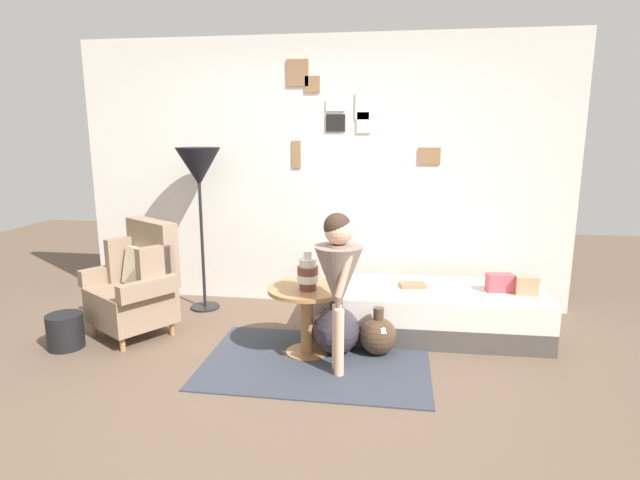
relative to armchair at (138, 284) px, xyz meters
name	(u,v)px	position (x,y,z in m)	size (l,w,h in m)	color
ground_plane	(277,392)	(1.40, -0.84, -0.44)	(12.00, 12.00, 0.00)	brown
gallery_wall	(320,174)	(1.40, 1.11, 0.86)	(4.80, 0.12, 2.60)	silver
rug	(317,362)	(1.60, -0.35, -0.43)	(1.69, 1.17, 0.01)	#333842
armchair	(138,284)	(0.00, 0.00, 0.00)	(0.90, 0.85, 0.97)	#9E7042
daybed	(429,311)	(2.46, 0.38, -0.24)	(1.91, 0.83, 0.40)	#4C4742
pillow_head	(526,285)	(3.23, 0.34, 0.04)	(0.17, 0.12, 0.15)	tan
pillow_mid	(500,283)	(3.03, 0.39, 0.04)	(0.21, 0.12, 0.15)	#D64C56
side_table	(307,306)	(1.50, -0.20, -0.05)	(0.60, 0.60, 0.54)	#9E7042
vase_striped	(308,273)	(1.51, -0.25, 0.23)	(0.16, 0.16, 0.30)	brown
floor_lamp	(199,172)	(0.31, 0.70, 0.90)	(0.42, 0.42, 1.56)	black
person_child	(338,272)	(1.77, -0.49, 0.32)	(0.34, 0.34, 1.17)	#D8AD8E
book_on_daybed	(413,285)	(2.32, 0.41, -0.02)	(0.22, 0.16, 0.03)	#8F6B4A
demijohn_near	(336,330)	(1.72, -0.15, -0.25)	(0.37, 0.37, 0.46)	#332D38
demijohn_far	(378,336)	(2.05, -0.12, -0.29)	(0.30, 0.30, 0.38)	#473323
magazine_basket	(65,331)	(-0.45, -0.38, -0.30)	(0.28, 0.28, 0.28)	black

